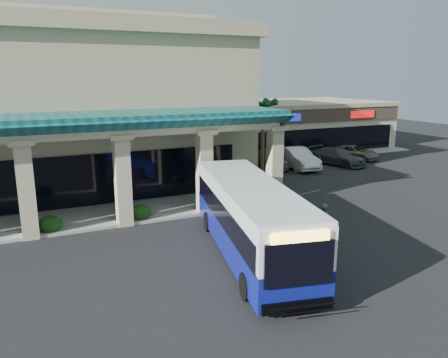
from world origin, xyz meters
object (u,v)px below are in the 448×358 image
pedestrian (324,222)px  car_gray (353,152)px  car_red (337,156)px  transit_bus (250,220)px  car_white (297,158)px  car_silver (271,158)px

pedestrian → car_gray: pedestrian is taller
pedestrian → car_red: 18.76m
transit_bus → car_red: size_ratio=2.21×
transit_bus → car_white: bearing=61.9°
car_red → car_silver: bearing=150.1°
transit_bus → car_silver: (10.49, 15.66, -0.75)m
transit_bus → pedestrian: transit_bus is taller
transit_bus → car_silver: bearing=68.3°
car_gray → car_red: bearing=-178.0°
car_white → car_gray: bearing=14.8°
pedestrian → car_red: size_ratio=0.35×
car_red → transit_bus: bearing=-154.7°
pedestrian → transit_bus: bearing=87.8°
pedestrian → car_silver: 16.92m
transit_bus → car_gray: transit_bus is taller
pedestrian → car_red: (12.30, 14.16, -0.16)m
car_gray → pedestrian: bearing=-158.2°
transit_bus → car_red: 21.63m
car_silver → car_red: (5.79, -1.45, -0.09)m
car_silver → pedestrian: bearing=-97.0°
car_gray → car_white: bearing=165.8°
transit_bus → car_gray: 24.95m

